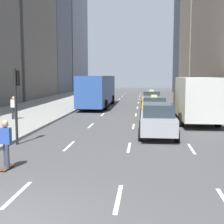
# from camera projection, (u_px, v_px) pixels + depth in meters

# --- Properties ---
(sidewalk_left) EXTENTS (8.00, 66.00, 0.15)m
(sidewalk_left) POSITION_uv_depth(u_px,v_px,m) (49.00, 105.00, 33.98)
(sidewalk_left) COLOR gray
(sidewalk_left) RESTS_ON ground
(lane_markings) EXTENTS (5.72, 56.00, 0.01)m
(lane_markings) POSITION_uv_depth(u_px,v_px,m) (137.00, 111.00, 29.06)
(lane_markings) COLOR white
(lane_markings) RESTS_ON ground
(taxi_lead) EXTENTS (2.02, 4.40, 1.87)m
(taxi_lead) POSITION_uv_depth(u_px,v_px,m) (154.00, 108.00, 23.17)
(taxi_lead) COLOR yellow
(taxi_lead) RESTS_ON ground
(taxi_second) EXTENTS (2.02, 4.40, 1.87)m
(taxi_second) POSITION_uv_depth(u_px,v_px,m) (151.00, 99.00, 31.52)
(taxi_second) COLOR yellow
(taxi_second) RESTS_ON ground
(sedan_black_near) EXTENTS (2.02, 4.45, 1.80)m
(sedan_black_near) POSITION_uv_depth(u_px,v_px,m) (158.00, 120.00, 16.75)
(sedan_black_near) COLOR #9EA0A5
(sedan_black_near) RESTS_ON ground
(city_bus) EXTENTS (2.80, 11.61, 3.25)m
(city_bus) POSITION_uv_depth(u_px,v_px,m) (98.00, 90.00, 32.82)
(city_bus) COLOR #2D519E
(city_bus) RESTS_ON ground
(box_truck) EXTENTS (2.58, 8.40, 3.15)m
(box_truck) POSITION_uv_depth(u_px,v_px,m) (194.00, 98.00, 21.94)
(box_truck) COLOR #262628
(box_truck) RESTS_ON ground
(skateboarder) EXTENTS (0.36, 0.80, 1.75)m
(skateboarder) POSITION_uv_depth(u_px,v_px,m) (6.00, 142.00, 10.86)
(skateboarder) COLOR brown
(skateboarder) RESTS_ON ground
(pedestrian_far_walking) EXTENTS (0.36, 0.22, 1.65)m
(pedestrian_far_walking) POSITION_uv_depth(u_px,v_px,m) (14.00, 107.00, 22.29)
(pedestrian_far_walking) COLOR #23232D
(pedestrian_far_walking) RESTS_ON sidewalk_left
(traffic_light_pole) EXTENTS (0.24, 0.42, 3.60)m
(traffic_light_pole) POSITION_uv_depth(u_px,v_px,m) (16.00, 94.00, 14.70)
(traffic_light_pole) COLOR black
(traffic_light_pole) RESTS_ON ground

